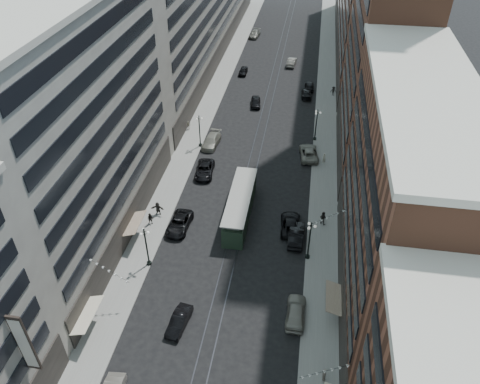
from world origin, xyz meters
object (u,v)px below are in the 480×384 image
Objects in this scene: car_10 at (296,234)px; pedestrian_8 at (324,158)px; lamppost_sw_mid at (200,130)px; car_7 at (205,170)px; pedestrian_4 at (324,375)px; car_extra_2 at (255,34)px; car_5 at (179,321)px; streetcar at (240,207)px; lamppost_se_far at (309,239)px; lamppost_se_mid at (316,124)px; car_extra_1 at (291,224)px; pedestrian_2 at (150,219)px; pedestrian_5 at (158,208)px; car_extra_0 at (309,86)px; pedestrian_7 at (323,218)px; lamppost_sw_far at (146,246)px; car_9 at (243,71)px; car_12 at (307,94)px; car_4 at (296,312)px; car_2 at (179,223)px; car_8 at (211,141)px; car_11 at (309,153)px; car_14 at (292,62)px; pedestrian_9 at (333,91)px; pedestrian_6 at (188,125)px.

car_10 is 3.09× the size of pedestrian_8.
car_7 is at bearing -72.43° from lamppost_sw_mid.
pedestrian_4 is 0.28× the size of car_extra_2.
streetcar is at bearing 87.31° from car_5.
lamppost_se_far and lamppost_se_mid have the same top height.
car_extra_1 is at bearing -95.98° from lamppost_se_mid.
pedestrian_2 is 2.13m from pedestrian_5.
car_7 is 35.47m from car_extra_0.
pedestrian_8 is (-0.07, 14.51, -0.11)m from pedestrian_7.
lamppost_sw_far is 18.43m from car_10.
car_10 is (11.10, 14.95, 0.14)m from car_5.
lamppost_sw_far reaches higher than car_10.
car_extra_0 is at bearing -20.55° from car_9.
car_9 is 0.85× the size of car_12.
pedestrian_2 is 50.56m from car_9.
car_4 is at bearing 92.68° from car_extra_1.
car_2 is 14.32m from car_extra_1.
lamppost_sw_far is at bearing -88.83° from car_8.
lamppost_sw_mid is 1.00× the size of car_7.
car_5 reaches higher than car_12.
car_12 is at bearing 79.80° from car_extra_0.
pedestrian_7 is at bearing 93.24° from car_12.
pedestrian_7 is 14.51m from pedestrian_8.
pedestrian_5 is at bearing -3.52° from car_extra_1.
pedestrian_5 is at bearing 34.70° from car_11.
lamppost_sw_far is 3.29× the size of pedestrian_2.
car_14 reaches higher than car_extra_1.
car_14 is (-5.29, 37.26, 0.01)m from car_11.
car_10 is 42.67m from pedestrian_9.
pedestrian_9 reaches higher than car_8.
lamppost_sw_far reaches higher than car_5.
car_extra_1 is at bearing 11.45° from car_2.
lamppost_sw_mid is at bearing -11.97° from pedestrian_7.
car_11 is (15.19, -30.74, 0.11)m from car_9.
pedestrian_4 reaches higher than car_11.
car_extra_1 is (-5.40, -40.42, -0.32)m from pedestrian_9.
car_10 is at bearing 61.35° from car_5.
car_extra_2 reaches higher than car_extra_0.
car_4 is (-0.86, -8.89, -2.24)m from lamppost_se_far.
lamppost_se_mid is (18.40, 5.00, 0.00)m from lamppost_sw_mid.
lamppost_se_far is 3.29× the size of pedestrian_2.
lamppost_se_mid reaches higher than pedestrian_4.
car_extra_0 is at bearing 79.75° from streetcar.
streetcar is 6.83× the size of pedestrian_7.
car_extra_2 is at bearing 108.77° from lamppost_se_mid.
pedestrian_9 reaches higher than pedestrian_6.
lamppost_se_mid is 1.03× the size of car_extra_2.
lamppost_sw_far is 54.55m from car_extra_0.
pedestrian_7 is (22.04, 3.60, 0.10)m from pedestrian_2.
pedestrian_5 is at bearing 79.75° from pedestrian_6.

